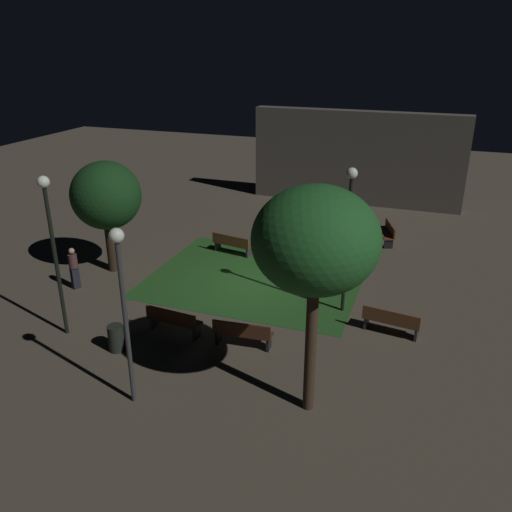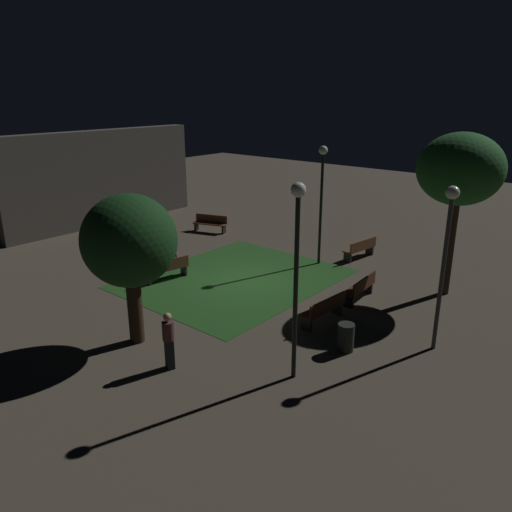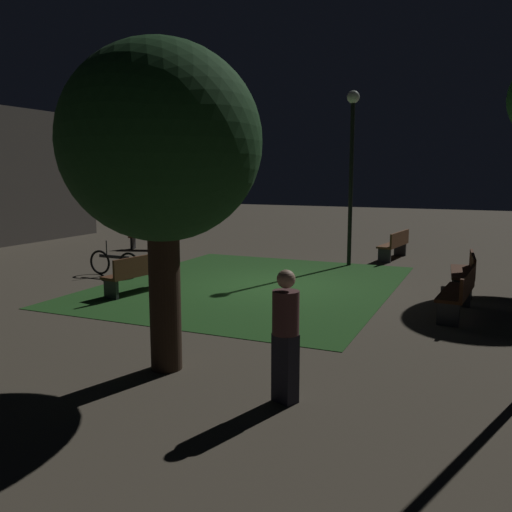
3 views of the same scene
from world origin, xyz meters
name	(u,v)px [view 1 (image 1 of 3)]	position (x,y,z in m)	size (l,w,h in m)	color
ground_plane	(254,284)	(0.00, 0.00, 0.00)	(60.00, 60.00, 0.00)	#4C4438
grass_lawn	(256,277)	(-0.13, 0.58, 0.01)	(8.04, 6.64, 0.01)	#23511E
bench_lawn_edge	(173,320)	(-1.17, -4.23, 0.48)	(1.83, 0.62, 0.88)	#422314
bench_back_row	(243,333)	(1.17, -4.23, 0.48)	(1.83, 0.62, 0.88)	#422314
bench_front_left	(387,232)	(4.20, 6.25, 0.48)	(1.04, 1.86, 0.88)	brown
bench_by_lamp	(391,321)	(5.31, -1.97, 0.48)	(1.85, 0.72, 0.88)	brown
bench_front_right	(232,244)	(-1.92, 2.53, 0.48)	(1.86, 0.79, 0.88)	brown
tree_left_canopy	(106,196)	(-5.78, -0.65, 3.07)	(2.68, 2.68, 4.43)	#2D2116
tree_right_canopy	(316,242)	(3.75, -6.30, 4.52)	(2.90, 2.90, 5.79)	#38281C
lamp_post_plaza_west	(51,232)	(-4.39, -5.36, 3.41)	(0.36, 0.36, 5.10)	black
lamp_post_plaza_east	(122,289)	(-0.56, -7.57, 3.20)	(0.36, 0.36, 4.74)	#333338
lamp_post_near_wall	(349,218)	(3.57, -0.92, 3.35)	(0.36, 0.36, 4.99)	black
trash_bin	(116,338)	(-2.31, -5.68, 0.41)	(0.48, 0.48, 0.83)	black
bicycle	(276,236)	(-0.50, 4.38, 0.34)	(0.09, 1.62, 0.93)	black
pedestrian	(74,267)	(-6.16, -2.56, 0.85)	(0.32, 0.34, 1.61)	black
building_wall_backdrop	(357,158)	(1.68, 11.99, 2.54)	(11.54, 0.80, 5.09)	#4C4742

